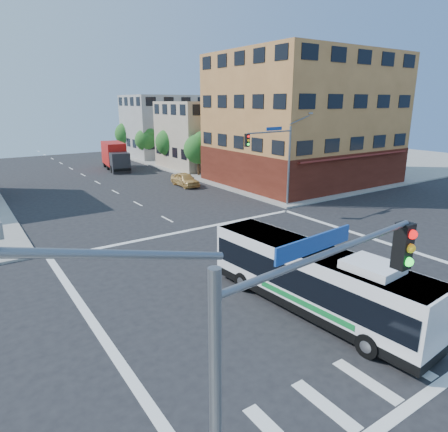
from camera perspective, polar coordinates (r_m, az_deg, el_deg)
ground at (r=21.75m, az=7.39°, el=-8.53°), size 120.00×120.00×0.00m
sidewalk_ne at (r=69.86m, az=10.10°, el=8.47°), size 50.00×50.00×0.15m
corner_building_ne at (r=47.08m, az=11.21°, el=11.97°), size 18.10×15.44×14.00m
building_east_near at (r=57.48m, az=-2.27°, el=11.56°), size 12.06×10.06×9.00m
building_east_far at (r=69.70m, az=-8.52°, el=12.60°), size 12.06×10.06×10.00m
signal_mast_ne at (r=34.01m, az=7.41°, el=9.14°), size 7.91×1.13×8.07m
signal_mast_sw at (r=7.09m, az=10.44°, el=-18.82°), size 7.91×1.01×8.07m
street_tree_a at (r=49.79m, az=-3.55°, el=9.79°), size 3.60×3.60×5.53m
street_tree_b at (r=56.77m, az=-7.75°, el=10.61°), size 3.80×3.80×5.79m
street_tree_c at (r=64.03m, az=-11.01°, el=10.81°), size 3.40×3.40×5.29m
street_tree_d at (r=71.40m, az=-13.64°, el=11.51°), size 4.00×4.00×6.03m
transit_bus at (r=18.04m, az=12.68°, el=-8.73°), size 3.15×10.94×3.20m
box_truck at (r=56.87m, az=-15.26°, el=8.17°), size 3.43×8.25×3.60m
parked_car at (r=44.25m, az=-5.58°, el=5.22°), size 1.76×4.32×1.47m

